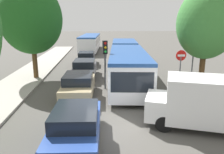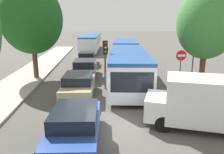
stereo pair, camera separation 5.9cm
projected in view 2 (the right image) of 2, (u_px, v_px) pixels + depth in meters
The scene contains 14 objects.
ground_plane at pixel (114, 128), 9.81m from camera, with size 200.00×200.00×0.00m, color #4F4C47.
kerb_strip_left at pixel (39, 67), 22.43m from camera, with size 3.20×37.00×0.14m, color #9E998E.
articulated_bus at pixel (126, 58), 19.65m from camera, with size 4.15×17.33×2.55m.
city_bus_rear at pixel (91, 42), 35.44m from camera, with size 3.36×11.84×2.52m.
queued_car_blue at pixel (75, 126), 8.43m from camera, with size 1.96×4.32×1.48m.
queued_car_tan at pixel (79, 85), 13.73m from camera, with size 1.99×4.40×1.51m.
queued_car_graphite at pixel (85, 68), 18.57m from camera, with size 2.00×4.41×1.51m.
queued_car_black at pixel (87, 58), 23.97m from camera, with size 1.88×4.15×1.42m.
white_van at pixel (209, 102), 9.53m from camera, with size 5.36×3.43×2.31m.
traffic_light at pixel (105, 54), 14.90m from camera, with size 0.36×0.39×3.40m.
no_entry_sign at pixel (181, 64), 14.55m from camera, with size 0.70×0.08×2.82m.
direction_sign_post at pixel (194, 51), 15.81m from camera, with size 0.19×1.40×3.60m.
tree_left_mid at pixel (32, 19), 17.02m from camera, with size 4.80×4.80×7.61m.
tree_right_near at pixel (207, 25), 15.01m from camera, with size 4.05×4.05×6.99m.
Camera 2 is at (-0.66, -8.91, 4.66)m, focal length 35.00 mm.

